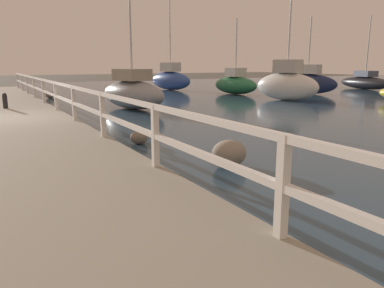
{
  "coord_description": "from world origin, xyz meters",
  "views": [
    {
      "loc": [
        -0.66,
        -12.82,
        1.96
      ],
      "look_at": [
        5.0,
        -2.82,
        -0.51
      ],
      "focal_mm": 35.0,
      "sensor_mm": 36.0,
      "label": 1
    }
  ],
  "objects_px": {
    "sailboat_blue": "(170,79)",
    "sailboat_green": "(235,84)",
    "sailboat_black": "(365,82)",
    "sailboat_gray": "(132,93)",
    "sailboat_navy": "(307,82)",
    "mooring_bollard": "(5,101)",
    "sailboat_white": "(287,84)"
  },
  "relations": [
    {
      "from": "sailboat_blue",
      "to": "sailboat_green",
      "type": "bearing_deg",
      "value": -83.0
    },
    {
      "from": "sailboat_blue",
      "to": "sailboat_black",
      "type": "height_order",
      "value": "sailboat_blue"
    },
    {
      "from": "sailboat_gray",
      "to": "sailboat_navy",
      "type": "bearing_deg",
      "value": -2.28
    },
    {
      "from": "mooring_bollard",
      "to": "sailboat_gray",
      "type": "xyz_separation_m",
      "value": [
        5.06,
        -0.04,
        0.12
      ]
    },
    {
      "from": "sailboat_navy",
      "to": "sailboat_green",
      "type": "bearing_deg",
      "value": 145.81
    },
    {
      "from": "sailboat_green",
      "to": "sailboat_gray",
      "type": "xyz_separation_m",
      "value": [
        -8.84,
        -4.52,
        0.07
      ]
    },
    {
      "from": "sailboat_blue",
      "to": "sailboat_green",
      "type": "relative_size",
      "value": 1.65
    },
    {
      "from": "sailboat_white",
      "to": "sailboat_blue",
      "type": "bearing_deg",
      "value": 83.69
    },
    {
      "from": "sailboat_navy",
      "to": "sailboat_gray",
      "type": "height_order",
      "value": "sailboat_gray"
    },
    {
      "from": "sailboat_gray",
      "to": "sailboat_black",
      "type": "distance_m",
      "value": 20.87
    },
    {
      "from": "sailboat_green",
      "to": "sailboat_black",
      "type": "height_order",
      "value": "sailboat_black"
    },
    {
      "from": "sailboat_green",
      "to": "sailboat_gray",
      "type": "distance_m",
      "value": 9.92
    },
    {
      "from": "sailboat_blue",
      "to": "sailboat_gray",
      "type": "relative_size",
      "value": 1.27
    },
    {
      "from": "mooring_bollard",
      "to": "sailboat_black",
      "type": "relative_size",
      "value": 0.1
    },
    {
      "from": "sailboat_white",
      "to": "sailboat_black",
      "type": "bearing_deg",
      "value": 2.37
    },
    {
      "from": "mooring_bollard",
      "to": "sailboat_white",
      "type": "relative_size",
      "value": 0.08
    },
    {
      "from": "sailboat_black",
      "to": "sailboat_gray",
      "type": "bearing_deg",
      "value": -155.69
    },
    {
      "from": "sailboat_navy",
      "to": "sailboat_blue",
      "type": "height_order",
      "value": "sailboat_blue"
    },
    {
      "from": "mooring_bollard",
      "to": "sailboat_blue",
      "type": "height_order",
      "value": "sailboat_blue"
    },
    {
      "from": "sailboat_navy",
      "to": "sailboat_blue",
      "type": "xyz_separation_m",
      "value": [
        -6.31,
        7.86,
        0.05
      ]
    },
    {
      "from": "sailboat_blue",
      "to": "sailboat_black",
      "type": "distance_m",
      "value": 15.25
    },
    {
      "from": "sailboat_white",
      "to": "mooring_bollard",
      "type": "bearing_deg",
      "value": 162.77
    },
    {
      "from": "sailboat_green",
      "to": "sailboat_white",
      "type": "distance_m",
      "value": 4.89
    },
    {
      "from": "sailboat_blue",
      "to": "sailboat_black",
      "type": "bearing_deg",
      "value": -37.5
    },
    {
      "from": "sailboat_blue",
      "to": "sailboat_green",
      "type": "distance_m",
      "value": 6.14
    },
    {
      "from": "sailboat_black",
      "to": "sailboat_navy",
      "type": "bearing_deg",
      "value": -157.74
    },
    {
      "from": "mooring_bollard",
      "to": "sailboat_black",
      "type": "xyz_separation_m",
      "value": [
        25.63,
        3.43,
        -0.04
      ]
    },
    {
      "from": "sailboat_green",
      "to": "sailboat_white",
      "type": "relative_size",
      "value": 0.63
    },
    {
      "from": "mooring_bollard",
      "to": "sailboat_navy",
      "type": "height_order",
      "value": "sailboat_navy"
    },
    {
      "from": "sailboat_green",
      "to": "sailboat_black",
      "type": "distance_m",
      "value": 11.79
    },
    {
      "from": "sailboat_blue",
      "to": "sailboat_white",
      "type": "height_order",
      "value": "sailboat_blue"
    },
    {
      "from": "mooring_bollard",
      "to": "sailboat_black",
      "type": "bearing_deg",
      "value": 7.62
    }
  ]
}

